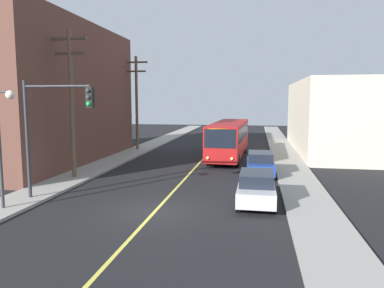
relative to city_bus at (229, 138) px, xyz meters
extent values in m
plane|color=black|center=(-2.20, -16.56, -1.82)|extent=(120.00, 120.00, 0.00)
cube|color=gray|center=(-9.45, -6.56, -1.74)|extent=(2.50, 90.00, 0.15)
cube|color=gray|center=(5.05, -6.56, -1.74)|extent=(2.50, 90.00, 0.15)
cube|color=#D8CC4C|center=(-2.20, -1.56, -1.81)|extent=(0.16, 60.00, 0.01)
cube|color=brown|center=(-15.70, -4.69, 3.85)|extent=(10.00, 18.79, 11.33)
cube|color=black|center=(-10.74, -4.69, -0.22)|extent=(0.06, 13.15, 1.30)
cube|color=black|center=(-10.74, -4.69, 2.98)|extent=(0.06, 13.15, 1.30)
cube|color=black|center=(-10.74, -4.69, 6.18)|extent=(0.06, 13.15, 1.30)
cube|color=beige|center=(12.30, 6.05, 1.69)|extent=(12.00, 19.50, 7.01)
cube|color=black|center=(6.34, 6.05, -0.22)|extent=(0.06, 13.65, 1.30)
cube|color=black|center=(6.34, 6.05, 2.98)|extent=(0.06, 13.65, 1.30)
cube|color=maroon|center=(0.00, 0.01, 0.01)|extent=(3.00, 12.09, 2.75)
cube|color=black|center=(-0.23, -5.96, 0.53)|extent=(2.35, 0.17, 1.40)
cube|color=black|center=(0.23, 5.99, 0.63)|extent=(2.30, 0.17, 1.10)
cube|color=black|center=(-1.25, 0.06, 0.53)|extent=(0.45, 10.19, 1.10)
cube|color=black|center=(1.25, -0.03, 0.53)|extent=(0.45, 10.19, 1.10)
cube|color=orange|center=(-0.23, -5.95, 1.13)|extent=(1.79, 0.13, 0.30)
sphere|color=#F9D872|center=(-1.12, -5.97, -0.92)|extent=(0.24, 0.24, 0.24)
sphere|color=#F9D872|center=(0.66, -6.04, -0.92)|extent=(0.24, 0.24, 0.24)
cylinder|color=black|center=(-1.28, -4.14, -1.32)|extent=(0.34, 1.01, 1.00)
cylinder|color=black|center=(0.96, -4.23, -1.32)|extent=(0.34, 1.01, 1.00)
cylinder|color=black|center=(-0.99, 3.55, -1.32)|extent=(0.34, 1.01, 1.00)
cylinder|color=black|center=(1.26, 3.47, -1.32)|extent=(0.34, 1.01, 1.00)
cube|color=#B7B7BC|center=(2.44, -14.47, -1.15)|extent=(1.83, 4.41, 0.70)
cube|color=black|center=(2.44, -14.47, -0.50)|extent=(1.64, 2.48, 0.60)
cylinder|color=black|center=(1.63, -15.96, -1.50)|extent=(0.22, 0.64, 0.64)
cylinder|color=black|center=(3.23, -15.98, -1.50)|extent=(0.22, 0.64, 0.64)
cylinder|color=black|center=(1.65, -12.96, -1.50)|extent=(0.22, 0.64, 0.64)
cylinder|color=black|center=(3.25, -12.98, -1.50)|extent=(0.22, 0.64, 0.64)
cube|color=navy|center=(2.69, -7.31, -1.15)|extent=(1.90, 4.44, 0.70)
cube|color=black|center=(2.69, -7.31, -0.50)|extent=(1.67, 2.50, 0.60)
cylinder|color=black|center=(1.92, -8.82, -1.50)|extent=(0.23, 0.64, 0.64)
cylinder|color=black|center=(3.52, -8.79, -1.50)|extent=(0.23, 0.64, 0.64)
cylinder|color=black|center=(1.85, -5.82, -1.50)|extent=(0.23, 0.64, 0.64)
cylinder|color=black|center=(3.45, -5.79, -1.50)|extent=(0.23, 0.64, 0.64)
cylinder|color=brown|center=(-9.36, -10.59, 3.06)|extent=(0.28, 0.28, 9.46)
cube|color=#4C3D2D|center=(-9.36, -10.59, 7.19)|extent=(2.40, 0.16, 0.16)
cube|color=#4C3D2D|center=(-9.36, -10.59, 6.29)|extent=(2.00, 0.16, 0.16)
cylinder|color=brown|center=(-9.78, 3.67, 3.04)|extent=(0.28, 0.28, 9.41)
cube|color=#4C3D2D|center=(-9.78, 3.67, 7.15)|extent=(2.40, 0.16, 0.16)
cube|color=#4C3D2D|center=(-9.78, 3.67, 6.25)|extent=(2.00, 0.16, 0.16)
cylinder|color=#2D2D33|center=(-9.15, -15.72, 1.33)|extent=(0.18, 0.18, 6.00)
cylinder|color=#2D2D33|center=(-7.40, -15.72, 4.03)|extent=(3.50, 0.12, 0.12)
cube|color=black|center=(-5.65, -15.72, 3.48)|extent=(0.32, 0.36, 1.00)
sphere|color=#2D2D2D|center=(-5.65, -15.91, 3.80)|extent=(0.22, 0.22, 0.22)
sphere|color=#2D2D2D|center=(-5.65, -15.91, 3.48)|extent=(0.22, 0.22, 0.22)
sphere|color=green|center=(-5.65, -15.91, 3.16)|extent=(0.22, 0.22, 0.22)
cylinder|color=#38383D|center=(-9.25, -17.69, 1.08)|extent=(0.16, 0.16, 5.50)
cylinder|color=#38383D|center=(-8.90, -17.69, 3.73)|extent=(0.70, 0.10, 0.10)
sphere|color=#EAE5C6|center=(-8.55, -17.69, 3.58)|extent=(0.40, 0.40, 0.40)
camera|label=1|loc=(2.39, -32.66, 3.35)|focal=34.41mm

